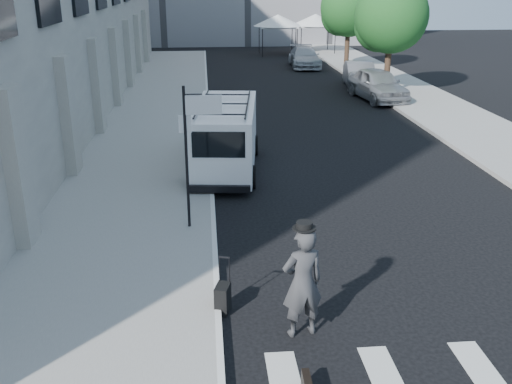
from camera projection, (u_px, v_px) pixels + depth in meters
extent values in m
plane|color=black|center=(316.00, 292.00, 11.52)|extent=(120.00, 120.00, 0.00)
cube|color=gray|center=(159.00, 115.00, 26.05)|extent=(4.50, 48.00, 0.15)
cube|color=gray|center=(410.00, 94.00, 30.89)|extent=(4.00, 56.00, 0.15)
cylinder|color=black|center=(187.00, 159.00, 13.61)|extent=(0.07, 0.07, 3.50)
cube|color=white|center=(185.00, 124.00, 13.33)|extent=(0.30, 0.03, 0.42)
cube|color=white|center=(204.00, 105.00, 13.19)|extent=(0.85, 0.06, 0.45)
cylinder|color=black|center=(387.00, 69.00, 30.31)|extent=(0.32, 0.32, 2.80)
sphere|color=#154216|center=(391.00, 16.00, 29.35)|extent=(3.80, 3.80, 3.80)
sphere|color=#154216|center=(380.00, 26.00, 30.08)|extent=(2.66, 2.66, 2.66)
cylinder|color=black|center=(347.00, 50.00, 38.70)|extent=(0.32, 0.32, 2.80)
sphere|color=#154216|center=(349.00, 7.00, 37.74)|extent=(3.80, 3.80, 3.80)
sphere|color=#154216|center=(341.00, 16.00, 38.47)|extent=(2.66, 2.66, 2.66)
cylinder|color=black|center=(263.00, 43.00, 45.47)|extent=(0.06, 0.06, 2.20)
cylinder|color=black|center=(297.00, 43.00, 45.71)|extent=(0.06, 0.06, 2.20)
cylinder|color=black|center=(259.00, 39.00, 48.08)|extent=(0.06, 0.06, 2.20)
cylinder|color=black|center=(292.00, 39.00, 48.32)|extent=(0.06, 0.06, 2.20)
cube|color=white|center=(278.00, 27.00, 46.49)|extent=(3.00, 3.00, 0.12)
cone|color=white|center=(278.00, 20.00, 46.31)|extent=(4.00, 4.00, 0.90)
cylinder|color=black|center=(301.00, 42.00, 46.21)|extent=(0.06, 0.06, 2.20)
cylinder|color=black|center=(335.00, 42.00, 46.44)|extent=(0.06, 0.06, 2.20)
cylinder|color=black|center=(296.00, 39.00, 48.82)|extent=(0.06, 0.06, 2.20)
cylinder|color=black|center=(328.00, 38.00, 49.05)|extent=(0.06, 0.06, 2.20)
cube|color=white|center=(315.00, 26.00, 47.22)|extent=(3.00, 3.00, 0.12)
cone|color=white|center=(316.00, 20.00, 47.05)|extent=(4.00, 4.00, 0.90)
imported|color=#353537|center=(302.00, 283.00, 9.83)|extent=(0.84, 0.65, 2.05)
cube|color=black|center=(223.00, 299.00, 10.75)|extent=(0.34, 0.44, 0.56)
cylinder|color=black|center=(219.00, 269.00, 10.74)|extent=(0.02, 0.02, 0.53)
cylinder|color=black|center=(229.00, 270.00, 10.71)|extent=(0.02, 0.02, 0.53)
cube|color=black|center=(224.00, 257.00, 10.63)|extent=(0.21, 0.09, 0.03)
cube|color=white|center=(225.00, 135.00, 18.42)|extent=(2.42, 5.23, 1.97)
cube|color=white|center=(231.00, 129.00, 21.17)|extent=(1.86, 1.04, 1.03)
cube|color=black|center=(219.00, 145.00, 15.92)|extent=(1.50, 0.24, 0.75)
cylinder|color=black|center=(204.00, 145.00, 20.39)|extent=(0.34, 0.74, 0.71)
cylinder|color=black|center=(254.00, 145.00, 20.36)|extent=(0.34, 0.74, 0.71)
cylinder|color=black|center=(192.00, 176.00, 17.15)|extent=(0.34, 0.74, 0.71)
cylinder|color=black|center=(251.00, 177.00, 17.11)|extent=(0.34, 0.74, 0.71)
imported|color=gray|center=(378.00, 84.00, 29.43)|extent=(2.50, 4.95, 1.62)
imported|color=slate|center=(360.00, 75.00, 32.79)|extent=(2.13, 4.57, 1.45)
imported|color=#B1B3B9|center=(304.00, 57.00, 40.36)|extent=(2.17, 4.92, 1.40)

